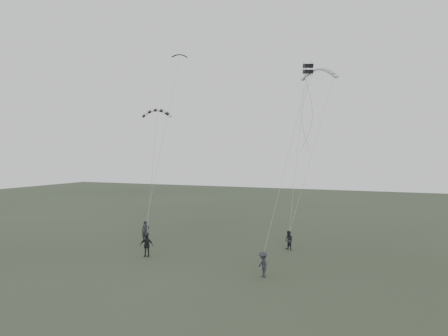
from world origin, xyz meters
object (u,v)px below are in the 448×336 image
at_px(flyer_left, 146,231).
at_px(kite_striped, 157,110).
at_px(kite_pale_large, 319,69).
at_px(kite_box, 308,69).
at_px(flyer_right, 289,240).
at_px(kite_dark_small, 180,55).
at_px(flyer_far, 263,264).
at_px(flyer_center, 147,245).

xyz_separation_m(flyer_left, kite_striped, (2.08, -1.23, 11.08)).
bearing_deg(kite_pale_large, kite_striped, -130.83).
xyz_separation_m(kite_pale_large, kite_box, (1.16, -10.35, -1.85)).
xyz_separation_m(flyer_right, kite_box, (2.10, -2.54, 13.95)).
distance_m(kite_dark_small, kite_box, 16.93).
distance_m(flyer_right, kite_striped, 16.10).
distance_m(flyer_left, kite_dark_small, 18.64).
relative_size(flyer_far, kite_dark_small, 1.04).
xyz_separation_m(flyer_left, flyer_right, (13.20, 1.84, -0.16)).
bearing_deg(kite_striped, kite_pale_large, 14.78).
height_order(kite_dark_small, kite_box, kite_dark_small).
relative_size(flyer_right, flyer_far, 0.95).
relative_size(flyer_right, flyer_center, 0.91).
relative_size(flyer_right, kite_box, 2.25).
distance_m(kite_dark_small, kite_striped, 10.00).
bearing_deg(flyer_left, kite_pale_large, 1.27).
bearing_deg(kite_dark_small, flyer_left, -122.82).
relative_size(flyer_right, kite_pale_large, 0.44).
bearing_deg(flyer_right, flyer_left, -137.81).
bearing_deg(kite_dark_small, flyer_center, -104.81).
bearing_deg(kite_box, flyer_center, 170.25).
bearing_deg(kite_dark_small, kite_pale_large, -15.96).
distance_m(flyer_far, kite_dark_small, 25.71).
bearing_deg(flyer_center, flyer_left, 102.16).
relative_size(flyer_center, kite_dark_small, 1.08).
height_order(flyer_center, kite_dark_small, kite_dark_small).
bearing_deg(kite_dark_small, flyer_far, -74.20).
bearing_deg(flyer_right, kite_dark_small, -164.26).
height_order(flyer_right, flyer_far, flyer_far).
bearing_deg(flyer_center, kite_striped, 86.73).
bearing_deg(kite_striped, kite_box, -24.98).
bearing_deg(kite_pale_large, flyer_left, -138.56).
distance_m(flyer_right, flyer_far, 8.67).
bearing_deg(flyer_center, kite_pale_large, 31.54).
height_order(flyer_center, kite_box, kite_box).
height_order(kite_dark_small, kite_striped, kite_dark_small).
relative_size(kite_pale_large, kite_box, 5.13).
height_order(kite_pale_large, kite_box, kite_pale_large).
bearing_deg(kite_striped, kite_dark_small, 76.33).
height_order(flyer_right, kite_pale_large, kite_pale_large).
xyz_separation_m(flyer_center, kite_striped, (-1.24, 3.69, 11.16)).
bearing_deg(flyer_left, flyer_center, -89.02).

